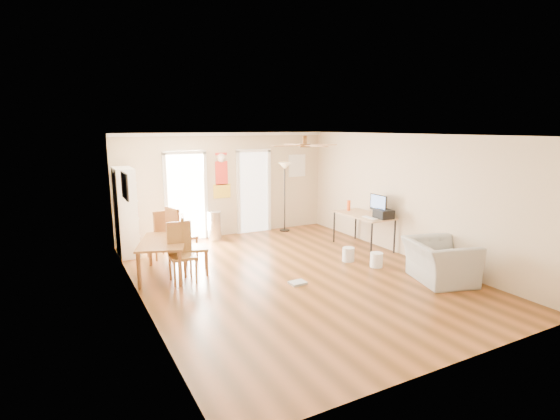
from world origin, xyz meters
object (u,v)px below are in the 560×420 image
trash_can (215,226)px  printer (384,214)px  dining_chair_right_a (182,234)px  bookshelf (126,212)px  dining_chair_near (182,253)px  dining_table (164,258)px  torchiere_lamp (285,197)px  computer_desk (363,231)px  armchair (440,261)px  wastebasket_b (376,260)px  dining_chair_right_b (195,245)px  wastebasket_a (348,254)px  dining_chair_far (159,234)px

trash_can → printer: (2.90, -2.78, 0.52)m
dining_chair_right_a → printer: size_ratio=3.03×
bookshelf → printer: size_ratio=5.04×
dining_chair_right_a → dining_chair_near: size_ratio=1.07×
dining_table → torchiere_lamp: torchiere_lamp is taller
computer_desk → armchair: size_ratio=1.27×
dining_chair_near → trash_can: bearing=61.4°
dining_chair_right_a → wastebasket_b: size_ratio=3.96×
bookshelf → dining_chair_right_a: bearing=-33.0°
bookshelf → dining_table: 1.86m
torchiere_lamp → dining_chair_near: bearing=-143.8°
bookshelf → computer_desk: bookshelf is taller
bookshelf → dining_chair_near: 2.34m
wastebasket_b → bookshelf: bearing=143.0°
printer → dining_chair_near: bearing=-178.2°
dining_chair_right_b → armchair: bearing=-109.4°
wastebasket_b → armchair: size_ratio=0.25×
dining_chair_right_b → wastebasket_a: bearing=-90.2°
dining_table → torchiere_lamp: (3.66, 2.01, 0.58)m
trash_can → computer_desk: (2.79, -2.24, 0.03)m
dining_chair_near → torchiere_lamp: torchiere_lamp is taller
printer → torchiere_lamp: bearing=114.1°
dining_chair_right_a → trash_can: 1.75m
dining_table → trash_can: bearing=49.7°
bookshelf → wastebasket_a: bearing=-19.7°
wastebasket_a → bookshelf: bearing=146.4°
printer → trash_can: bearing=141.6°
printer → wastebasket_a: 1.27m
bookshelf → dining_chair_near: (0.61, -2.22, -0.42)m
dining_chair_right_a → torchiere_lamp: bearing=-84.4°
dining_chair_right_b → wastebasket_a: 3.14m
bookshelf → dining_table: bearing=-63.3°
trash_can → dining_chair_right_b: bearing=-117.9°
torchiere_lamp → computer_desk: torchiere_lamp is taller
torchiere_lamp → armchair: torchiere_lamp is taller
torchiere_lamp → computer_desk: 2.45m
trash_can → wastebasket_a: trash_can is taller
bookshelf → wastebasket_a: 4.82m
printer → dining_table: bearing=175.8°
trash_can → armchair: bearing=-60.6°
wastebasket_a → armchair: size_ratio=0.25×
dining_chair_right_b → torchiere_lamp: 3.81m
dining_chair_near → wastebasket_a: (3.35, -0.41, -0.39)m
dining_chair_near → dining_chair_far: 1.68m
bookshelf → dining_chair_right_a: bookshelf is taller
printer → dining_chair_right_a: bearing=165.2°
dining_chair_far → wastebasket_a: 4.00m
torchiere_lamp → computer_desk: bearing=-69.6°
trash_can → armchair: armchair is taller
computer_desk → wastebasket_b: size_ratio=5.03×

